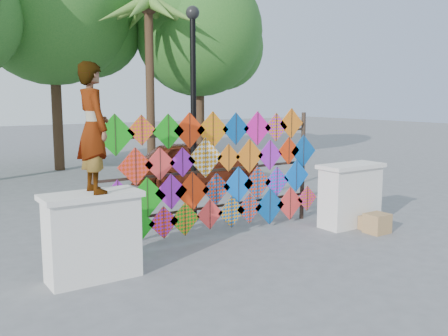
{
  "coord_description": "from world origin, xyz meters",
  "views": [
    {
      "loc": [
        -5.03,
        -7.04,
        2.65
      ],
      "look_at": [
        0.13,
        0.6,
        1.31
      ],
      "focal_mm": 40.0,
      "sensor_mm": 36.0,
      "label": 1
    }
  ],
  "objects_px": {
    "kite_rack": "(219,173)",
    "sedan": "(195,163)",
    "vendor_woman": "(93,128)",
    "lamppost": "(193,94)"
  },
  "relations": [
    {
      "from": "kite_rack",
      "to": "sedan",
      "type": "bearing_deg",
      "value": 64.16
    },
    {
      "from": "lamppost",
      "to": "vendor_woman",
      "type": "bearing_deg",
      "value": -143.1
    },
    {
      "from": "vendor_woman",
      "to": "sedan",
      "type": "height_order",
      "value": "vendor_woman"
    },
    {
      "from": "sedan",
      "to": "lamppost",
      "type": "bearing_deg",
      "value": 162.79
    },
    {
      "from": "vendor_woman",
      "to": "lamppost",
      "type": "relative_size",
      "value": 0.41
    },
    {
      "from": "vendor_woman",
      "to": "sedan",
      "type": "xyz_separation_m",
      "value": [
        5.11,
        5.83,
        -1.53
      ]
    },
    {
      "from": "vendor_woman",
      "to": "kite_rack",
      "type": "bearing_deg",
      "value": -71.79
    },
    {
      "from": "sedan",
      "to": "vendor_woman",
      "type": "bearing_deg",
      "value": 152.51
    },
    {
      "from": "kite_rack",
      "to": "sedan",
      "type": "relative_size",
      "value": 1.25
    },
    {
      "from": "kite_rack",
      "to": "lamppost",
      "type": "xyz_separation_m",
      "value": [
        0.2,
        1.28,
        1.48
      ]
    }
  ]
}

